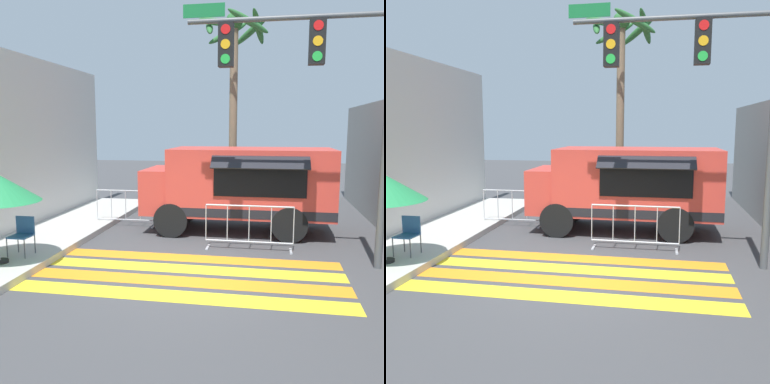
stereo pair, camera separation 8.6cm
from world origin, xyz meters
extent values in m
plane|color=#424244|center=(0.00, 0.00, 0.00)|extent=(60.00, 60.00, 0.00)
cube|color=yellow|center=(0.00, -1.18, 0.00)|extent=(6.40, 0.56, 0.01)
cube|color=orange|center=(0.00, -0.42, 0.00)|extent=(6.40, 0.56, 0.01)
cube|color=yellow|center=(0.00, 0.34, 0.00)|extent=(6.40, 0.56, 0.01)
cube|color=orange|center=(0.00, 1.10, 0.00)|extent=(6.40, 0.56, 0.01)
cube|color=#D13D33|center=(1.08, 3.99, 1.49)|extent=(4.53, 2.29, 1.87)
cube|color=#D13D33|center=(-1.19, 3.99, 1.18)|extent=(1.60, 2.10, 1.26)
cube|color=#1E232D|center=(-1.94, 3.99, 1.50)|extent=(0.06, 1.83, 0.48)
cube|color=black|center=(1.35, 2.83, 1.63)|extent=(2.40, 0.03, 0.84)
cube|color=black|center=(1.35, 2.63, 2.13)|extent=(2.50, 0.43, 0.31)
cube|color=black|center=(1.08, 2.84, 0.73)|extent=(4.53, 0.01, 0.24)
cylinder|color=black|center=(-1.05, 2.94, 0.47)|extent=(0.95, 0.22, 0.95)
cylinder|color=black|center=(-1.05, 5.04, 0.47)|extent=(0.95, 0.22, 0.95)
cylinder|color=black|center=(2.15, 2.94, 0.47)|extent=(0.95, 0.22, 0.95)
cylinder|color=black|center=(2.15, 5.04, 0.47)|extent=(0.95, 0.22, 0.95)
cylinder|color=#515456|center=(1.87, 1.15, 5.25)|extent=(4.17, 0.11, 0.11)
cube|color=black|center=(2.49, 1.12, 4.74)|extent=(0.32, 0.28, 0.90)
cylinder|color=red|center=(2.49, 0.98, 5.04)|extent=(0.20, 0.02, 0.20)
cylinder|color=#F2A519|center=(2.49, 0.98, 4.74)|extent=(0.20, 0.02, 0.20)
cylinder|color=green|center=(2.49, 0.98, 4.44)|extent=(0.20, 0.02, 0.20)
cube|color=black|center=(0.62, 1.12, 4.74)|extent=(0.32, 0.28, 0.90)
cylinder|color=red|center=(0.62, 0.98, 5.04)|extent=(0.20, 0.02, 0.20)
cylinder|color=#F2A519|center=(0.62, 0.98, 4.74)|extent=(0.20, 0.02, 0.20)
cylinder|color=green|center=(0.62, 0.98, 4.44)|extent=(0.20, 0.02, 0.20)
cube|color=#197238|center=(0.13, 1.13, 5.47)|extent=(0.90, 0.02, 0.28)
cylinder|color=black|center=(-3.99, -0.44, 0.19)|extent=(0.36, 0.36, 0.06)
cylinder|color=#4C4C51|center=(-4.05, -0.08, 0.37)|extent=(0.02, 0.02, 0.42)
cylinder|color=#4C4C51|center=(-3.63, -0.08, 0.37)|extent=(0.02, 0.02, 0.42)
cylinder|color=#4C4C51|center=(-4.05, 0.35, 0.37)|extent=(0.02, 0.02, 0.42)
cylinder|color=#4C4C51|center=(-3.63, 0.35, 0.37)|extent=(0.02, 0.02, 0.42)
cube|color=#2D5999|center=(-3.84, 0.14, 0.60)|extent=(0.45, 0.45, 0.03)
cube|color=#2D5999|center=(-3.84, 0.35, 0.81)|extent=(0.45, 0.03, 0.40)
cylinder|color=#B7BABF|center=(1.13, 2.07, 1.10)|extent=(2.15, 0.04, 0.04)
cylinder|color=#B7BABF|center=(1.13, 2.07, 0.20)|extent=(2.15, 0.04, 0.04)
cylinder|color=#B7BABF|center=(0.06, 2.07, 0.65)|extent=(0.02, 0.02, 0.90)
cylinder|color=#B7BABF|center=(0.60, 2.07, 0.65)|extent=(0.02, 0.02, 0.90)
cylinder|color=#B7BABF|center=(1.13, 2.07, 0.65)|extent=(0.02, 0.02, 0.90)
cylinder|color=#B7BABF|center=(1.67, 2.07, 0.65)|extent=(0.02, 0.02, 0.90)
cylinder|color=#B7BABF|center=(2.21, 2.07, 0.65)|extent=(0.02, 0.02, 0.90)
cube|color=#B7BABF|center=(0.11, 2.07, 0.01)|extent=(0.06, 0.44, 0.03)
cube|color=#B7BABF|center=(2.16, 2.07, 0.01)|extent=(0.06, 0.44, 0.03)
cylinder|color=#B7BABF|center=(-2.72, 4.00, 1.10)|extent=(1.85, 0.04, 0.04)
cylinder|color=#B7BABF|center=(-2.72, 4.00, 0.20)|extent=(1.85, 0.04, 0.04)
cylinder|color=#B7BABF|center=(-3.65, 4.00, 0.65)|extent=(0.02, 0.02, 0.90)
cylinder|color=#B7BABF|center=(-3.19, 4.00, 0.65)|extent=(0.02, 0.02, 0.90)
cylinder|color=#B7BABF|center=(-2.72, 4.00, 0.65)|extent=(0.02, 0.02, 0.90)
cylinder|color=#B7BABF|center=(-2.26, 4.00, 0.65)|extent=(0.02, 0.02, 0.90)
cylinder|color=#B7BABF|center=(-1.80, 4.00, 0.65)|extent=(0.02, 0.02, 0.90)
cube|color=#B7BABF|center=(-3.60, 4.00, 0.01)|extent=(0.06, 0.44, 0.03)
cube|color=#B7BABF|center=(-1.85, 4.00, 0.01)|extent=(0.06, 0.44, 0.03)
cylinder|color=#7A664C|center=(0.26, 7.21, 3.26)|extent=(0.28, 0.28, 6.52)
sphere|color=#2D6B33|center=(0.26, 7.21, 6.67)|extent=(0.60, 0.60, 0.60)
ellipsoid|color=#2D6B33|center=(1.08, 7.06, 6.41)|extent=(0.53, 1.58, 1.07)
ellipsoid|color=#2D6B33|center=(0.79, 7.87, 6.44)|extent=(1.42, 1.21, 0.97)
ellipsoid|color=#2D6B33|center=(-0.05, 7.96, 6.42)|extent=(1.52, 0.80, 0.98)
ellipsoid|color=#2D6B33|center=(-0.60, 7.06, 6.46)|extent=(0.53, 1.70, 0.92)
ellipsoid|color=#2D6B33|center=(-0.33, 6.54, 6.52)|extent=(1.51, 1.35, 0.70)
ellipsoid|color=#2D6B33|center=(0.78, 6.53, 6.48)|extent=(1.50, 1.23, 0.81)
camera|label=1|loc=(1.61, -8.32, 2.99)|focal=40.00mm
camera|label=2|loc=(1.70, -8.30, 2.99)|focal=40.00mm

